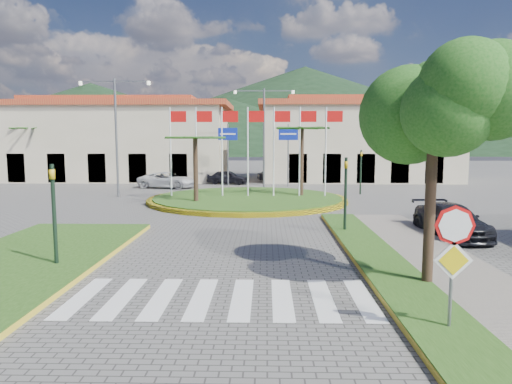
{
  "coord_description": "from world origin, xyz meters",
  "views": [
    {
      "loc": [
        1.2,
        -6.93,
        3.92
      ],
      "look_at": [
        0.86,
        8.0,
        2.21
      ],
      "focal_mm": 32.0,
      "sensor_mm": 36.0,
      "label": 1
    }
  ],
  "objects_px": {
    "white_van": "(167,180)",
    "car_side_right": "(451,221)",
    "car_dark_a": "(228,177)",
    "car_dark_b": "(275,176)",
    "roundabout_island": "(248,199)",
    "stop_sign": "(454,248)",
    "deciduous_tree": "(435,90)"
  },
  "relations": [
    {
      "from": "white_van",
      "to": "car_side_right",
      "type": "distance_m",
      "value": 24.18
    },
    {
      "from": "car_dark_a",
      "to": "car_dark_b",
      "type": "bearing_deg",
      "value": -46.93
    },
    {
      "from": "car_dark_b",
      "to": "car_side_right",
      "type": "bearing_deg",
      "value": -176.11
    },
    {
      "from": "white_van",
      "to": "car_side_right",
      "type": "relative_size",
      "value": 1.04
    },
    {
      "from": "car_side_right",
      "to": "car_dark_b",
      "type": "bearing_deg",
      "value": 101.0
    },
    {
      "from": "car_dark_a",
      "to": "car_side_right",
      "type": "relative_size",
      "value": 0.81
    },
    {
      "from": "roundabout_island",
      "to": "car_side_right",
      "type": "relative_size",
      "value": 2.83
    },
    {
      "from": "stop_sign",
      "to": "deciduous_tree",
      "type": "bearing_deg",
      "value": 78.82
    },
    {
      "from": "roundabout_island",
      "to": "car_dark_a",
      "type": "height_order",
      "value": "roundabout_island"
    },
    {
      "from": "stop_sign",
      "to": "white_van",
      "type": "bearing_deg",
      "value": 112.82
    },
    {
      "from": "stop_sign",
      "to": "deciduous_tree",
      "type": "distance_m",
      "value": 4.59
    },
    {
      "from": "deciduous_tree",
      "to": "car_side_right",
      "type": "bearing_deg",
      "value": 63.77
    },
    {
      "from": "car_dark_a",
      "to": "stop_sign",
      "type": "bearing_deg",
      "value": -157.97
    },
    {
      "from": "stop_sign",
      "to": "deciduous_tree",
      "type": "relative_size",
      "value": 0.39
    },
    {
      "from": "roundabout_island",
      "to": "car_dark_a",
      "type": "bearing_deg",
      "value": 101.1
    },
    {
      "from": "roundabout_island",
      "to": "stop_sign",
      "type": "relative_size",
      "value": 4.79
    },
    {
      "from": "car_dark_b",
      "to": "white_van",
      "type": "bearing_deg",
      "value": 113.77
    },
    {
      "from": "car_dark_a",
      "to": "deciduous_tree",
      "type": "bearing_deg",
      "value": -155.53
    },
    {
      "from": "stop_sign",
      "to": "roundabout_island",
      "type": "bearing_deg",
      "value": 103.73
    },
    {
      "from": "roundabout_island",
      "to": "stop_sign",
      "type": "xyz_separation_m",
      "value": [
        4.9,
        -20.04,
        1.61
      ]
    },
    {
      "from": "car_side_right",
      "to": "white_van",
      "type": "bearing_deg",
      "value": 126.03
    },
    {
      "from": "car_dark_a",
      "to": "car_dark_b",
      "type": "height_order",
      "value": "car_dark_a"
    },
    {
      "from": "roundabout_island",
      "to": "car_dark_b",
      "type": "distance_m",
      "value": 14.4
    },
    {
      "from": "roundabout_island",
      "to": "white_van",
      "type": "height_order",
      "value": "roundabout_island"
    },
    {
      "from": "white_van",
      "to": "car_side_right",
      "type": "bearing_deg",
      "value": -128.87
    },
    {
      "from": "roundabout_island",
      "to": "deciduous_tree",
      "type": "relative_size",
      "value": 1.87
    },
    {
      "from": "white_van",
      "to": "car_dark_b",
      "type": "distance_m",
      "value": 10.88
    },
    {
      "from": "deciduous_tree",
      "to": "white_van",
      "type": "height_order",
      "value": "deciduous_tree"
    },
    {
      "from": "stop_sign",
      "to": "car_dark_b",
      "type": "distance_m",
      "value": 34.44
    },
    {
      "from": "stop_sign",
      "to": "car_side_right",
      "type": "bearing_deg",
      "value": 68.24
    },
    {
      "from": "stop_sign",
      "to": "car_dark_a",
      "type": "relative_size",
      "value": 0.73
    },
    {
      "from": "stop_sign",
      "to": "white_van",
      "type": "height_order",
      "value": "stop_sign"
    }
  ]
}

